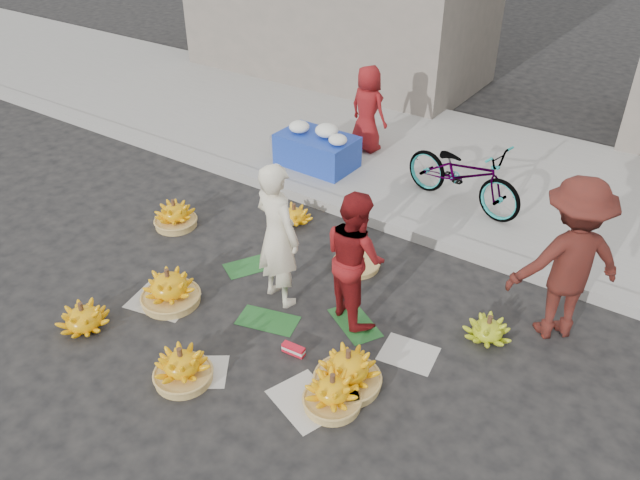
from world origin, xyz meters
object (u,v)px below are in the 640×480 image
Objects in this scene: banana_bunch_0 at (169,288)px; flower_table at (317,148)px; banana_bunch_4 at (348,370)px; bicycle at (464,174)px; vendor_cream at (277,235)px.

flower_table is (-0.47, 3.58, 0.21)m from banana_bunch_0.
banana_bunch_0 reaches higher than banana_bunch_4.
bicycle reaches higher than banana_bunch_0.
bicycle is at bearing 63.37° from banana_bunch_0.
vendor_cream is 1.42× the size of flower_table.
banana_bunch_4 is 3.68m from bicycle.
banana_bunch_0 is 4.14m from bicycle.
vendor_cream reaches higher than banana_bunch_0.
banana_bunch_4 is (2.31, 0.05, -0.00)m from banana_bunch_0.
banana_bunch_4 is 0.39× the size of vendor_cream.
banana_bunch_4 is 0.36× the size of bicycle.
vendor_cream is at bearing -61.66° from flower_table.
banana_bunch_0 is at bearing -178.66° from banana_bunch_4.
banana_bunch_0 is 1.38m from vendor_cream.
flower_table reaches higher than banana_bunch_0.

